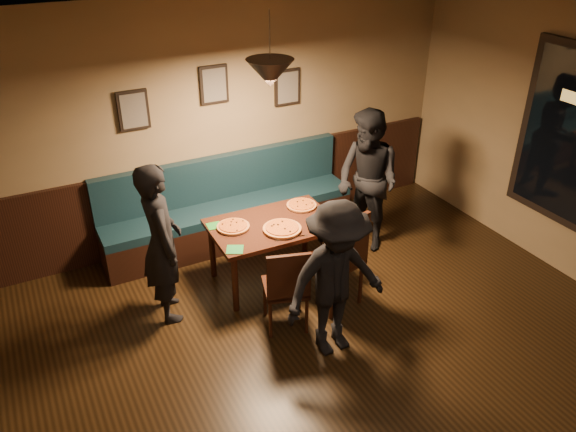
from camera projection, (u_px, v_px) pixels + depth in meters
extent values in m
plane|color=silver|center=(436.00, 74.00, 3.02)|extent=(7.00, 7.00, 0.00)
plane|color=#8C704F|center=(215.00, 123.00, 6.42)|extent=(6.00, 0.00, 6.00)
cube|color=black|center=(221.00, 195.00, 6.83)|extent=(5.88, 0.06, 1.00)
cube|color=black|center=(133.00, 110.00, 5.88)|extent=(0.32, 0.04, 0.42)
cube|color=black|center=(214.00, 85.00, 6.17)|extent=(0.32, 0.04, 0.42)
cube|color=black|center=(287.00, 87.00, 6.61)|extent=(0.32, 0.04, 0.42)
cone|color=black|center=(270.00, 73.00, 5.09)|extent=(0.44, 0.44, 0.25)
cube|color=black|center=(273.00, 251.00, 6.02)|extent=(1.30, 0.85, 0.69)
imported|color=black|center=(162.00, 243.00, 5.30)|extent=(0.44, 0.62, 1.61)
imported|color=black|center=(368.00, 181.00, 6.41)|extent=(0.78, 0.92, 1.65)
imported|color=black|center=(336.00, 280.00, 4.88)|extent=(0.98, 0.58, 1.50)
cylinder|color=#C76E25|center=(233.00, 227.00, 5.76)|extent=(0.43, 0.43, 0.04)
cylinder|color=orange|center=(282.00, 229.00, 5.72)|extent=(0.50, 0.50, 0.04)
cylinder|color=orange|center=(302.00, 205.00, 6.17)|extent=(0.36, 0.36, 0.04)
cylinder|color=black|center=(340.00, 218.00, 5.80)|extent=(0.10, 0.10, 0.16)
cylinder|color=#A31005|center=(323.00, 209.00, 5.99)|extent=(0.04, 0.04, 0.12)
cube|color=#207822|center=(214.00, 226.00, 5.81)|extent=(0.16, 0.16, 0.01)
cube|color=#1E702F|center=(235.00, 250.00, 5.41)|extent=(0.22, 0.22, 0.01)
cube|color=silver|center=(290.00, 238.00, 5.59)|extent=(0.18, 0.06, 0.00)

